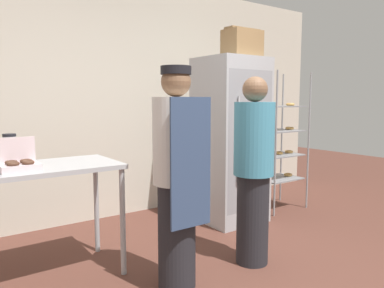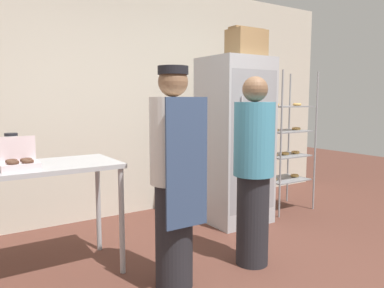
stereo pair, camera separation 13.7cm
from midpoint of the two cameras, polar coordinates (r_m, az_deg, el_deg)
back_wall at (r=4.66m, az=-11.10°, el=6.78°), size 6.40×0.12×2.83m
refrigerator at (r=4.30m, az=5.01°, el=0.51°), size 0.69×0.68×1.87m
baking_rack at (r=4.90m, az=12.33°, el=0.24°), size 0.64×0.47×1.75m
prep_counter at (r=3.12m, az=-22.69°, el=-5.06°), size 1.10×0.65×0.90m
donut_box at (r=2.93m, az=-26.02°, el=-2.84°), size 0.26×0.19×0.23m
blender_pitcher at (r=3.17m, az=-27.09°, el=-1.06°), size 0.12×0.12×0.24m
cardboard_storage_box at (r=4.30m, az=6.72°, el=14.99°), size 0.41×0.27×0.31m
person_baker at (r=2.74m, az=-3.75°, el=-4.80°), size 0.35×0.37×1.64m
person_customer at (r=3.19m, az=8.14°, el=-3.95°), size 0.34×0.34×1.59m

